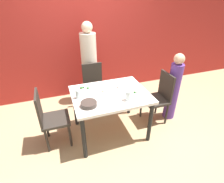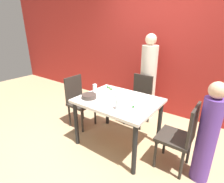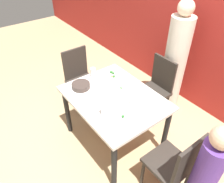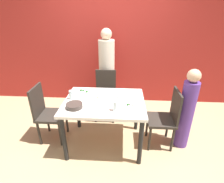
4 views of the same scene
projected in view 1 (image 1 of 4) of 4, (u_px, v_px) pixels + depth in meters
name	position (u px, v px, depth m)	size (l,w,h in m)	color
ground_plane	(110.00, 131.00, 3.00)	(10.00, 10.00, 0.00)	tan
wall_back	(87.00, 33.00, 3.55)	(10.00, 0.06, 2.70)	#A82823
dining_table	(110.00, 99.00, 2.67)	(1.13, 0.89, 0.76)	silver
chair_adult_spot	(94.00, 86.00, 3.37)	(0.40, 0.40, 0.92)	#2D2823
chair_child_spot	(159.00, 96.00, 3.04)	(0.40, 0.40, 0.92)	#2D2823
chair_empty_left	(50.00, 117.00, 2.54)	(0.40, 0.40, 0.92)	#2D2823
person_adult	(90.00, 67.00, 3.50)	(0.30, 0.30, 1.63)	beige
person_child	(173.00, 89.00, 3.06)	(0.21, 0.21, 1.23)	#5B3893
bowl_curry	(89.00, 104.00, 2.32)	(0.22, 0.22, 0.06)	#3D332D
plate_rice_adult	(84.00, 90.00, 2.67)	(0.23, 0.23, 0.06)	white
plate_rice_child	(136.00, 93.00, 2.61)	(0.21, 0.21, 0.05)	white
plate_noodles	(104.00, 90.00, 2.66)	(0.26, 0.26, 0.05)	white
bowl_rice_small	(121.00, 86.00, 2.77)	(0.13, 0.13, 0.04)	white
glass_water_tall	(128.00, 96.00, 2.42)	(0.08, 0.08, 0.14)	silver
glass_water_short	(78.00, 94.00, 2.47)	(0.07, 0.07, 0.13)	silver
napkin_folded	(104.00, 101.00, 2.43)	(0.14, 0.14, 0.01)	white
fork_steel	(112.00, 84.00, 2.89)	(0.18, 0.07, 0.01)	silver
spoon_steel	(131.00, 85.00, 2.86)	(0.18, 0.08, 0.01)	silver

